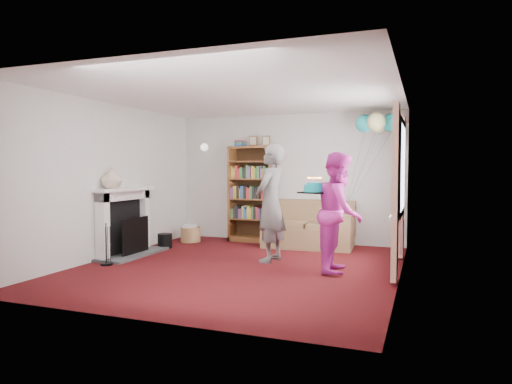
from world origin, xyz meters
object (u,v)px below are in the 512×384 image
at_px(sofa, 309,229).
at_px(birthday_cake, 314,188).
at_px(bookcase, 253,195).
at_px(person_striped, 271,203).
at_px(person_magenta, 340,212).

xyz_separation_m(sofa, birthday_cake, (0.54, -1.92, 0.84)).
relative_size(bookcase, person_striped, 1.15).
bearing_deg(person_striped, bookcase, -145.58).
height_order(bookcase, birthday_cake, bookcase).
bearing_deg(person_magenta, person_striped, 70.23).
xyz_separation_m(person_striped, birthday_cake, (0.78, -0.40, 0.26)).
bearing_deg(person_striped, birthday_cake, 68.61).
xyz_separation_m(bookcase, person_magenta, (2.09, -2.08, -0.08)).
bearing_deg(birthday_cake, person_striped, 152.96).
xyz_separation_m(bookcase, birthday_cake, (1.75, -2.16, 0.24)).
relative_size(person_magenta, birthday_cake, 4.76).
relative_size(person_striped, person_magenta, 1.08).
height_order(bookcase, person_magenta, bookcase).
height_order(bookcase, sofa, bookcase).
relative_size(bookcase, birthday_cake, 5.93).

